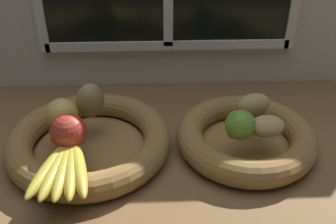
{
  "coord_description": "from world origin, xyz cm",
  "views": [
    {
      "loc": [
        -3.89,
        -68.83,
        53.39
      ],
      "look_at": [
        -1.19,
        -1.27,
        9.67
      ],
      "focal_mm": 42.05,
      "sensor_mm": 36.0,
      "label": 1
    }
  ],
  "objects_px": {
    "fruit_bowl_left": "(89,141)",
    "apple_red_front": "(68,132)",
    "apple_golden_left": "(62,115)",
    "chili_pepper": "(251,126)",
    "potato_back": "(253,105)",
    "pear_brown": "(90,100)",
    "potato_small": "(267,126)",
    "lime_near": "(240,125)",
    "fruit_bowl_right": "(246,138)",
    "banana_bunch_front": "(65,165)"
  },
  "relations": [
    {
      "from": "apple_red_front",
      "to": "apple_golden_left",
      "type": "xyz_separation_m",
      "value": [
        -0.03,
        0.06,
        -0.0
      ]
    },
    {
      "from": "potato_back",
      "to": "pear_brown",
      "type": "bearing_deg",
      "value": 178.36
    },
    {
      "from": "apple_golden_left",
      "to": "potato_small",
      "type": "relative_size",
      "value": 0.9
    },
    {
      "from": "fruit_bowl_right",
      "to": "potato_small",
      "type": "bearing_deg",
      "value": -45.0
    },
    {
      "from": "fruit_bowl_left",
      "to": "potato_small",
      "type": "relative_size",
      "value": 4.78
    },
    {
      "from": "apple_red_front",
      "to": "potato_back",
      "type": "height_order",
      "value": "apple_red_front"
    },
    {
      "from": "banana_bunch_front",
      "to": "chili_pepper",
      "type": "relative_size",
      "value": 1.86
    },
    {
      "from": "lime_near",
      "to": "fruit_bowl_right",
      "type": "bearing_deg",
      "value": 56.31
    },
    {
      "from": "fruit_bowl_left",
      "to": "pear_brown",
      "type": "height_order",
      "value": "pear_brown"
    },
    {
      "from": "potato_small",
      "to": "lime_near",
      "type": "height_order",
      "value": "lime_near"
    },
    {
      "from": "fruit_bowl_right",
      "to": "potato_small",
      "type": "distance_m",
      "value": 0.07
    },
    {
      "from": "potato_back",
      "to": "potato_small",
      "type": "relative_size",
      "value": 1.08
    },
    {
      "from": "fruit_bowl_right",
      "to": "apple_red_front",
      "type": "relative_size",
      "value": 4.19
    },
    {
      "from": "apple_red_front",
      "to": "potato_small",
      "type": "relative_size",
      "value": 0.98
    },
    {
      "from": "apple_golden_left",
      "to": "pear_brown",
      "type": "bearing_deg",
      "value": 39.75
    },
    {
      "from": "apple_golden_left",
      "to": "chili_pepper",
      "type": "relative_size",
      "value": 0.65
    },
    {
      "from": "pear_brown",
      "to": "banana_bunch_front",
      "type": "xyz_separation_m",
      "value": [
        -0.03,
        -0.18,
        -0.03
      ]
    },
    {
      "from": "apple_golden_left",
      "to": "lime_near",
      "type": "xyz_separation_m",
      "value": [
        0.36,
        -0.05,
        -0.0
      ]
    },
    {
      "from": "apple_red_front",
      "to": "potato_small",
      "type": "bearing_deg",
      "value": 3.46
    },
    {
      "from": "banana_bunch_front",
      "to": "potato_back",
      "type": "height_order",
      "value": "potato_back"
    },
    {
      "from": "apple_red_front",
      "to": "potato_small",
      "type": "height_order",
      "value": "apple_red_front"
    },
    {
      "from": "pear_brown",
      "to": "potato_back",
      "type": "xyz_separation_m",
      "value": [
        0.35,
        -0.01,
        -0.01
      ]
    },
    {
      "from": "fruit_bowl_right",
      "to": "lime_near",
      "type": "xyz_separation_m",
      "value": [
        -0.03,
        -0.04,
        0.06
      ]
    },
    {
      "from": "pear_brown",
      "to": "potato_small",
      "type": "bearing_deg",
      "value": -13.12
    },
    {
      "from": "banana_bunch_front",
      "to": "potato_small",
      "type": "xyz_separation_m",
      "value": [
        0.39,
        0.1,
        0.01
      ]
    },
    {
      "from": "fruit_bowl_left",
      "to": "fruit_bowl_right",
      "type": "bearing_deg",
      "value": -0.0
    },
    {
      "from": "apple_red_front",
      "to": "chili_pepper",
      "type": "height_order",
      "value": "apple_red_front"
    },
    {
      "from": "banana_bunch_front",
      "to": "potato_back",
      "type": "relative_size",
      "value": 2.39
    },
    {
      "from": "apple_golden_left",
      "to": "chili_pepper",
      "type": "distance_m",
      "value": 0.39
    },
    {
      "from": "pear_brown",
      "to": "potato_small",
      "type": "distance_m",
      "value": 0.37
    },
    {
      "from": "fruit_bowl_right",
      "to": "banana_bunch_front",
      "type": "xyz_separation_m",
      "value": [
        -0.36,
        -0.13,
        0.04
      ]
    },
    {
      "from": "fruit_bowl_right",
      "to": "potato_small",
      "type": "xyz_separation_m",
      "value": [
        0.03,
        -0.03,
        0.05
      ]
    },
    {
      "from": "fruit_bowl_right",
      "to": "potato_back",
      "type": "bearing_deg",
      "value": 65.56
    },
    {
      "from": "fruit_bowl_right",
      "to": "chili_pepper",
      "type": "relative_size",
      "value": 2.96
    },
    {
      "from": "chili_pepper",
      "to": "apple_red_front",
      "type": "bearing_deg",
      "value": 161.15
    },
    {
      "from": "apple_golden_left",
      "to": "apple_red_front",
      "type": "bearing_deg",
      "value": -68.18
    },
    {
      "from": "chili_pepper",
      "to": "fruit_bowl_left",
      "type": "bearing_deg",
      "value": 152.25
    },
    {
      "from": "pear_brown",
      "to": "lime_near",
      "type": "bearing_deg",
      "value": -16.59
    },
    {
      "from": "fruit_bowl_left",
      "to": "apple_red_front",
      "type": "bearing_deg",
      "value": -114.95
    },
    {
      "from": "apple_golden_left",
      "to": "potato_back",
      "type": "xyz_separation_m",
      "value": [
        0.41,
        0.03,
        -0.01
      ]
    },
    {
      "from": "fruit_bowl_left",
      "to": "apple_golden_left",
      "type": "bearing_deg",
      "value": 170.6
    },
    {
      "from": "apple_golden_left",
      "to": "pear_brown",
      "type": "height_order",
      "value": "pear_brown"
    },
    {
      "from": "fruit_bowl_left",
      "to": "lime_near",
      "type": "distance_m",
      "value": 0.32
    },
    {
      "from": "fruit_bowl_right",
      "to": "potato_back",
      "type": "height_order",
      "value": "potato_back"
    },
    {
      "from": "potato_back",
      "to": "apple_red_front",
      "type": "bearing_deg",
      "value": -165.49
    },
    {
      "from": "lime_near",
      "to": "apple_golden_left",
      "type": "bearing_deg",
      "value": 172.64
    },
    {
      "from": "lime_near",
      "to": "fruit_bowl_left",
      "type": "bearing_deg",
      "value": 172.98
    },
    {
      "from": "fruit_bowl_left",
      "to": "chili_pepper",
      "type": "relative_size",
      "value": 3.43
    },
    {
      "from": "apple_red_front",
      "to": "banana_bunch_front",
      "type": "distance_m",
      "value": 0.08
    },
    {
      "from": "apple_red_front",
      "to": "potato_back",
      "type": "distance_m",
      "value": 0.39
    }
  ]
}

